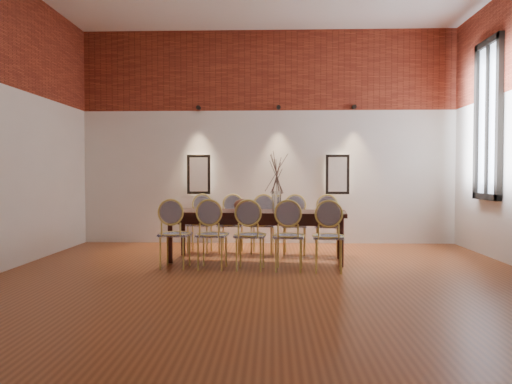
{
  "coord_description": "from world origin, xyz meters",
  "views": [
    {
      "loc": [
        0.09,
        -5.92,
        1.3
      ],
      "look_at": [
        -0.14,
        1.14,
        1.05
      ],
      "focal_mm": 35.0,
      "sensor_mm": 36.0,
      "label": 1
    }
  ],
  "objects_px": {
    "dining_table": "(257,236)",
    "chair_near_b": "(212,235)",
    "chair_far_d": "(295,225)",
    "chair_far_c": "(262,225)",
    "chair_near_c": "(250,235)",
    "book": "(244,209)",
    "chair_near_e": "(328,237)",
    "bowl": "(242,205)",
    "vase": "(276,201)",
    "chair_far_a": "(200,224)",
    "chair_far_e": "(327,226)",
    "chair_far_b": "(231,225)",
    "chair_near_d": "(289,236)",
    "chair_near_a": "(175,234)"
  },
  "relations": [
    {
      "from": "vase",
      "to": "bowl",
      "type": "distance_m",
      "value": 0.52
    },
    {
      "from": "chair_near_c",
      "to": "chair_far_d",
      "type": "relative_size",
      "value": 1.0
    },
    {
      "from": "chair_far_d",
      "to": "vase",
      "type": "distance_m",
      "value": 0.86
    },
    {
      "from": "chair_near_c",
      "to": "chair_far_c",
      "type": "relative_size",
      "value": 1.0
    },
    {
      "from": "chair_near_e",
      "to": "chair_far_e",
      "type": "bearing_deg",
      "value": 90.0
    },
    {
      "from": "book",
      "to": "chair_near_e",
      "type": "bearing_deg",
      "value": -38.71
    },
    {
      "from": "chair_near_a",
      "to": "vase",
      "type": "xyz_separation_m",
      "value": [
        1.41,
        0.57,
        0.43
      ]
    },
    {
      "from": "chair_far_a",
      "to": "chair_far_b",
      "type": "distance_m",
      "value": 0.53
    },
    {
      "from": "chair_near_e",
      "to": "bowl",
      "type": "distance_m",
      "value": 1.48
    },
    {
      "from": "dining_table",
      "to": "chair_near_d",
      "type": "relative_size",
      "value": 2.81
    },
    {
      "from": "chair_far_b",
      "to": "chair_far_a",
      "type": "bearing_deg",
      "value": -0.0
    },
    {
      "from": "chair_far_d",
      "to": "chair_far_c",
      "type": "bearing_deg",
      "value": -0.0
    },
    {
      "from": "chair_near_e",
      "to": "chair_far_b",
      "type": "distance_m",
      "value": 2.12
    },
    {
      "from": "chair_near_e",
      "to": "bowl",
      "type": "bearing_deg",
      "value": 152.86
    },
    {
      "from": "chair_far_e",
      "to": "bowl",
      "type": "bearing_deg",
      "value": 30.58
    },
    {
      "from": "chair_near_b",
      "to": "bowl",
      "type": "xyz_separation_m",
      "value": [
        0.37,
        0.62,
        0.37
      ]
    },
    {
      "from": "chair_far_a",
      "to": "chair_far_c",
      "type": "bearing_deg",
      "value": 180.0
    },
    {
      "from": "chair_near_d",
      "to": "vase",
      "type": "relative_size",
      "value": 3.13
    },
    {
      "from": "chair_near_e",
      "to": "chair_far_d",
      "type": "relative_size",
      "value": 1.0
    },
    {
      "from": "chair_near_d",
      "to": "chair_far_b",
      "type": "height_order",
      "value": "same"
    },
    {
      "from": "dining_table",
      "to": "chair_near_b",
      "type": "distance_m",
      "value": 0.89
    },
    {
      "from": "bowl",
      "to": "chair_far_b",
      "type": "bearing_deg",
      "value": 106.57
    },
    {
      "from": "dining_table",
      "to": "chair_near_c",
      "type": "relative_size",
      "value": 2.81
    },
    {
      "from": "dining_table",
      "to": "chair_far_d",
      "type": "bearing_deg",
      "value": 53.14
    },
    {
      "from": "chair_far_e",
      "to": "vase",
      "type": "height_order",
      "value": "vase"
    },
    {
      "from": "chair_far_b",
      "to": "chair_far_c",
      "type": "height_order",
      "value": "same"
    },
    {
      "from": "chair_far_b",
      "to": "chair_far_e",
      "type": "relative_size",
      "value": 1.0
    },
    {
      "from": "chair_near_a",
      "to": "chair_near_b",
      "type": "bearing_deg",
      "value": 0.0
    },
    {
      "from": "chair_near_e",
      "to": "chair_far_e",
      "type": "distance_m",
      "value": 1.41
    },
    {
      "from": "vase",
      "to": "chair_far_e",
      "type": "bearing_deg",
      "value": 37.15
    },
    {
      "from": "book",
      "to": "chair_far_a",
      "type": "bearing_deg",
      "value": 139.83
    },
    {
      "from": "dining_table",
      "to": "vase",
      "type": "bearing_deg",
      "value": -0.0
    },
    {
      "from": "chair_far_e",
      "to": "bowl",
      "type": "relative_size",
      "value": 3.92
    },
    {
      "from": "chair_far_e",
      "to": "chair_near_e",
      "type": "bearing_deg",
      "value": 90.0
    },
    {
      "from": "dining_table",
      "to": "bowl",
      "type": "distance_m",
      "value": 0.52
    },
    {
      "from": "dining_table",
      "to": "chair_near_b",
      "type": "relative_size",
      "value": 2.81
    },
    {
      "from": "chair_near_b",
      "to": "chair_near_e",
      "type": "distance_m",
      "value": 1.58
    },
    {
      "from": "dining_table",
      "to": "chair_far_b",
      "type": "bearing_deg",
      "value": 126.86
    },
    {
      "from": "chair_far_b",
      "to": "chair_far_c",
      "type": "distance_m",
      "value": 0.53
    },
    {
      "from": "chair_far_a",
      "to": "chair_far_d",
      "type": "distance_m",
      "value": 1.58
    },
    {
      "from": "chair_near_d",
      "to": "chair_near_a",
      "type": "bearing_deg",
      "value": 180.0
    },
    {
      "from": "dining_table",
      "to": "chair_far_d",
      "type": "relative_size",
      "value": 2.81
    },
    {
      "from": "dining_table",
      "to": "chair_far_e",
      "type": "height_order",
      "value": "chair_far_e"
    },
    {
      "from": "chair_near_d",
      "to": "chair_far_d",
      "type": "bearing_deg",
      "value": 90.0
    },
    {
      "from": "chair_far_a",
      "to": "dining_table",
      "type": "bearing_deg",
      "value": 146.3
    },
    {
      "from": "chair_far_b",
      "to": "book",
      "type": "xyz_separation_m",
      "value": [
        0.25,
        -0.61,
        0.3
      ]
    },
    {
      "from": "chair_near_e",
      "to": "book",
      "type": "bearing_deg",
      "value": 146.89
    },
    {
      "from": "chair_far_a",
      "to": "chair_near_d",
      "type": "bearing_deg",
      "value": 138.35
    },
    {
      "from": "chair_near_c",
      "to": "chair_near_d",
      "type": "bearing_deg",
      "value": 0.0
    },
    {
      "from": "chair_near_b",
      "to": "chair_near_c",
      "type": "relative_size",
      "value": 1.0
    }
  ]
}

